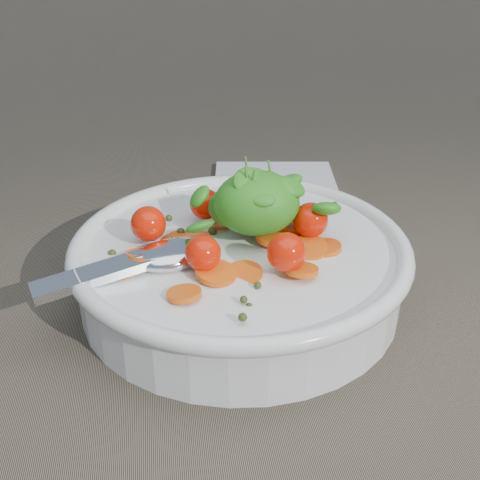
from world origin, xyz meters
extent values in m
plane|color=#6F624F|center=(0.00, 0.00, 0.00)|extent=(6.00, 6.00, 0.00)
cylinder|color=white|center=(-0.01, 0.02, 0.03)|extent=(0.26, 0.26, 0.05)
torus|color=white|center=(-0.01, 0.02, 0.05)|extent=(0.28, 0.28, 0.01)
cylinder|color=white|center=(-0.01, 0.02, 0.00)|extent=(0.13, 0.13, 0.01)
cylinder|color=brown|center=(-0.01, 0.02, 0.03)|extent=(0.24, 0.24, 0.04)
cylinder|color=orange|center=(0.04, 0.00, 0.05)|extent=(0.04, 0.04, 0.01)
cylinder|color=orange|center=(-0.11, 0.00, 0.05)|extent=(0.05, 0.05, 0.02)
cylinder|color=orange|center=(0.00, 0.07, 0.06)|extent=(0.04, 0.04, 0.01)
cylinder|color=orange|center=(-0.04, -0.03, 0.05)|extent=(0.04, 0.04, 0.01)
cylinder|color=orange|center=(-0.03, 0.06, 0.05)|extent=(0.04, 0.04, 0.01)
cylinder|color=orange|center=(0.03, 0.02, 0.05)|extent=(0.04, 0.04, 0.00)
cylinder|color=orange|center=(0.02, -0.03, 0.06)|extent=(0.03, 0.03, 0.01)
cylinder|color=orange|center=(0.05, 0.04, 0.06)|extent=(0.03, 0.03, 0.01)
cylinder|color=orange|center=(-0.06, 0.03, 0.05)|extent=(0.05, 0.05, 0.01)
cylinder|color=orange|center=(-0.06, 0.03, 0.05)|extent=(0.04, 0.04, 0.01)
cylinder|color=orange|center=(-0.07, 0.01, 0.06)|extent=(0.03, 0.03, 0.01)
cylinder|color=orange|center=(-0.09, 0.00, 0.06)|extent=(0.04, 0.04, 0.01)
cylinder|color=orange|center=(-0.05, 0.04, 0.05)|extent=(0.05, 0.04, 0.02)
cylinder|color=orange|center=(0.05, 0.01, 0.05)|extent=(0.04, 0.04, 0.01)
cylinder|color=orange|center=(-0.06, -0.05, 0.05)|extent=(0.03, 0.03, 0.01)
cylinder|color=orange|center=(0.03, 0.04, 0.06)|extent=(0.04, 0.04, 0.01)
cylinder|color=orange|center=(-0.02, -0.02, 0.05)|extent=(0.04, 0.04, 0.01)
cylinder|color=orange|center=(0.01, 0.02, 0.05)|extent=(0.03, 0.03, 0.01)
sphere|color=#354216|center=(-0.07, 0.00, 0.06)|extent=(0.01, 0.01, 0.01)
sphere|color=#354216|center=(-0.02, 0.09, 0.05)|extent=(0.01, 0.01, 0.01)
sphere|color=#354216|center=(-0.03, -0.09, 0.06)|extent=(0.01, 0.01, 0.01)
sphere|color=#354216|center=(-0.04, 0.09, 0.05)|extent=(0.01, 0.01, 0.01)
sphere|color=#354216|center=(-0.05, 0.03, 0.05)|extent=(0.01, 0.01, 0.01)
sphere|color=#354216|center=(0.08, 0.07, 0.06)|extent=(0.01, 0.01, 0.01)
sphere|color=#354216|center=(0.00, 0.06, 0.05)|extent=(0.01, 0.01, 0.01)
sphere|color=#354216|center=(-0.02, -0.06, 0.05)|extent=(0.01, 0.01, 0.01)
sphere|color=#354216|center=(0.02, -0.01, 0.06)|extent=(0.01, 0.01, 0.01)
sphere|color=#354216|center=(-0.01, -0.04, 0.05)|extent=(0.01, 0.01, 0.01)
sphere|color=#354216|center=(-0.05, 0.05, 0.05)|extent=(0.01, 0.01, 0.01)
sphere|color=#354216|center=(-0.01, 0.07, 0.05)|extent=(0.01, 0.01, 0.01)
sphere|color=#354216|center=(-0.03, 0.04, 0.05)|extent=(0.01, 0.01, 0.01)
sphere|color=#354216|center=(-0.07, 0.06, 0.06)|extent=(0.01, 0.01, 0.01)
sphere|color=#354216|center=(-0.06, 0.04, 0.05)|extent=(0.01, 0.01, 0.01)
sphere|color=#354216|center=(-0.02, -0.06, 0.05)|extent=(0.01, 0.01, 0.01)
sphere|color=#354216|center=(-0.12, 0.02, 0.05)|extent=(0.01, 0.01, 0.01)
sphere|color=red|center=(0.04, 0.02, 0.07)|extent=(0.03, 0.03, 0.03)
sphere|color=red|center=(0.01, 0.07, 0.07)|extent=(0.03, 0.03, 0.03)
sphere|color=red|center=(-0.04, 0.07, 0.07)|extent=(0.03, 0.03, 0.03)
sphere|color=red|center=(-0.09, 0.03, 0.07)|extent=(0.03, 0.03, 0.03)
sphere|color=red|center=(-0.05, -0.02, 0.07)|extent=(0.03, 0.03, 0.03)
sphere|color=red|center=(0.01, -0.03, 0.07)|extent=(0.03, 0.03, 0.03)
ellipsoid|color=green|center=(0.00, 0.03, 0.08)|extent=(0.07, 0.06, 0.05)
ellipsoid|color=green|center=(-0.02, 0.04, 0.07)|extent=(0.04, 0.04, 0.03)
ellipsoid|color=green|center=(0.00, 0.03, 0.10)|extent=(0.03, 0.03, 0.02)
ellipsoid|color=green|center=(0.01, 0.02, 0.08)|extent=(0.03, 0.03, 0.02)
ellipsoid|color=green|center=(0.02, 0.03, 0.09)|extent=(0.02, 0.02, 0.01)
ellipsoid|color=green|center=(0.01, 0.03, 0.10)|extent=(0.02, 0.02, 0.02)
ellipsoid|color=green|center=(0.01, 0.03, 0.10)|extent=(0.03, 0.03, 0.03)
ellipsoid|color=green|center=(-0.01, 0.03, 0.10)|extent=(0.04, 0.03, 0.03)
ellipsoid|color=green|center=(0.01, 0.02, 0.09)|extent=(0.02, 0.03, 0.02)
ellipsoid|color=green|center=(-0.05, 0.03, 0.09)|extent=(0.03, 0.03, 0.03)
ellipsoid|color=green|center=(-0.01, 0.02, 0.09)|extent=(0.03, 0.03, 0.02)
ellipsoid|color=green|center=(-0.01, 0.03, 0.09)|extent=(0.03, 0.03, 0.02)
ellipsoid|color=green|center=(0.00, 0.04, 0.09)|extent=(0.02, 0.03, 0.02)
ellipsoid|color=green|center=(0.00, 0.01, 0.10)|extent=(0.02, 0.02, 0.01)
ellipsoid|color=green|center=(-0.01, 0.04, 0.10)|extent=(0.03, 0.03, 0.03)
ellipsoid|color=green|center=(0.00, 0.04, 0.10)|extent=(0.02, 0.02, 0.02)
ellipsoid|color=green|center=(0.01, 0.04, 0.09)|extent=(0.03, 0.03, 0.02)
ellipsoid|color=green|center=(0.00, 0.03, 0.09)|extent=(0.03, 0.03, 0.01)
ellipsoid|color=green|center=(0.01, 0.05, 0.10)|extent=(0.03, 0.03, 0.02)
ellipsoid|color=green|center=(-0.05, 0.02, 0.07)|extent=(0.04, 0.03, 0.02)
ellipsoid|color=green|center=(0.00, 0.03, 0.09)|extent=(0.03, 0.03, 0.02)
ellipsoid|color=green|center=(0.01, 0.03, 0.09)|extent=(0.02, 0.03, 0.01)
ellipsoid|color=green|center=(0.05, 0.01, 0.08)|extent=(0.03, 0.03, 0.02)
ellipsoid|color=green|center=(0.00, 0.03, 0.10)|extent=(0.02, 0.02, 0.01)
ellipsoid|color=green|center=(0.03, 0.03, 0.10)|extent=(0.03, 0.02, 0.03)
ellipsoid|color=green|center=(0.03, 0.04, 0.10)|extent=(0.04, 0.04, 0.02)
ellipsoid|color=green|center=(0.01, 0.04, 0.09)|extent=(0.02, 0.02, 0.02)
cylinder|color=#4C8C33|center=(0.01, 0.04, 0.10)|extent=(0.01, 0.01, 0.04)
cylinder|color=#4C8C33|center=(-0.01, 0.03, 0.10)|extent=(0.01, 0.01, 0.04)
cylinder|color=#4C8C33|center=(-0.01, 0.02, 0.10)|extent=(0.01, 0.00, 0.05)
cylinder|color=#4C8C33|center=(0.00, 0.04, 0.10)|extent=(0.01, 0.00, 0.05)
ellipsoid|color=silver|center=(-0.07, 0.00, 0.06)|extent=(0.07, 0.06, 0.02)
cube|color=silver|center=(-0.12, -0.01, 0.06)|extent=(0.12, 0.06, 0.02)
cylinder|color=silver|center=(-0.09, 0.00, 0.06)|extent=(0.02, 0.02, 0.01)
cube|color=silver|center=(0.06, 0.25, 0.00)|extent=(0.16, 0.15, 0.01)
camera|label=1|loc=(-0.07, -0.40, 0.29)|focal=45.00mm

